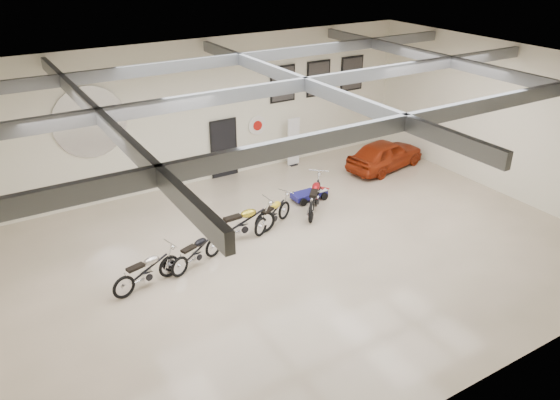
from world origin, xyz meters
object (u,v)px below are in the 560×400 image
banner_stand (293,142)px  motorcycle_black (196,251)px  motorcycle_red (315,196)px  motorcycle_silver (146,270)px  motorcycle_gold (243,222)px  vintage_car (385,154)px  go_kart (312,191)px  motorcycle_yellow (273,213)px

banner_stand → motorcycle_black: size_ratio=1.07×
motorcycle_red → motorcycle_silver: bearing=144.7°
motorcycle_red → motorcycle_black: bearing=145.5°
motorcycle_silver → banner_stand: bearing=19.4°
motorcycle_gold → vintage_car: (7.11, 1.98, 0.01)m
vintage_car → motorcycle_silver: bearing=95.0°
motorcycle_red → banner_stand: bearing=20.2°
go_kart → vintage_car: bearing=10.8°
banner_stand → motorcycle_red: banner_stand is taller
banner_stand → motorcycle_black: banner_stand is taller
motorcycle_silver → motorcycle_yellow: motorcycle_silver is taller
motorcycle_silver → motorcycle_gold: size_ratio=0.88×
motorcycle_yellow → motorcycle_red: 1.70m
motorcycle_yellow → go_kart: motorcycle_yellow is taller
motorcycle_silver → vintage_car: size_ratio=0.56×
motorcycle_black → vintage_car: size_ratio=0.53×
motorcycle_gold → motorcycle_red: motorcycle_gold is taller
motorcycle_silver → motorcycle_red: (5.98, 1.26, 0.06)m
motorcycle_black → motorcycle_red: 4.64m
banner_stand → motorcycle_silver: bearing=-148.5°
motorcycle_silver → motorcycle_red: size_ratio=0.89×
motorcycle_yellow → motorcycle_red: size_ratio=0.86×
motorcycle_gold → motorcycle_red: size_ratio=1.02×
go_kart → vintage_car: size_ratio=0.45×
banner_stand → motorcycle_red: 3.97m
motorcycle_black → go_kart: motorcycle_black is taller
motorcycle_black → go_kart: (4.98, 1.83, -0.19)m
motorcycle_gold → motorcycle_silver: bearing=-166.8°
motorcycle_yellow → motorcycle_black: bearing=170.6°
motorcycle_silver → vintage_car: vintage_car is taller
motorcycle_gold → banner_stand: bearing=41.2°
go_kart → motorcycle_gold: bearing=-160.3°
banner_stand → motorcycle_silver: (-7.49, -4.91, -0.45)m
motorcycle_black → vintage_car: (8.83, 2.61, 0.11)m
motorcycle_gold → vintage_car: 7.38m
motorcycle_yellow → go_kart: bearing=-0.3°
banner_stand → motorcycle_yellow: size_ratio=1.04×
motorcycle_silver → motorcycle_red: 6.11m
banner_stand → motorcycle_gold: bearing=-138.6°
motorcycle_yellow → go_kart: 2.37m
motorcycle_black → motorcycle_yellow: bearing=-4.6°
banner_stand → go_kart: 3.11m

